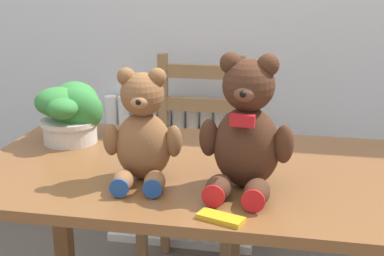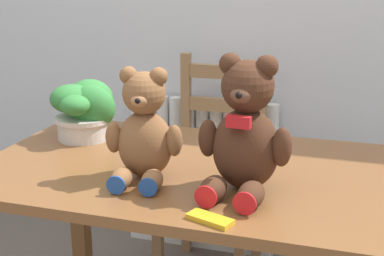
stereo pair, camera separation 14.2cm
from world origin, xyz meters
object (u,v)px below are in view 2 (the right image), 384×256
at_px(potted_plant, 85,108).
at_px(chocolate_bar, 210,219).
at_px(wooden_chair_behind, 214,174).
at_px(teddy_bear_left, 144,132).
at_px(teddy_bear_right, 245,134).

xyz_separation_m(potted_plant, chocolate_bar, (0.58, -0.50, -0.10)).
height_order(wooden_chair_behind, potted_plant, wooden_chair_behind).
distance_m(wooden_chair_behind, potted_plant, 0.74).
height_order(teddy_bear_left, teddy_bear_right, teddy_bear_right).
height_order(teddy_bear_right, chocolate_bar, teddy_bear_right).
distance_m(teddy_bear_left, potted_plant, 0.44).
height_order(wooden_chair_behind, teddy_bear_right, teddy_bear_right).
bearing_deg(teddy_bear_left, wooden_chair_behind, -96.40).
distance_m(wooden_chair_behind, teddy_bear_left, 0.92).
bearing_deg(teddy_bear_left, potted_plant, -48.27).
relative_size(wooden_chair_behind, teddy_bear_left, 3.15).
height_order(teddy_bear_right, potted_plant, teddy_bear_right).
relative_size(teddy_bear_left, potted_plant, 1.18).
bearing_deg(chocolate_bar, potted_plant, 139.36).
height_order(wooden_chair_behind, teddy_bear_left, teddy_bear_left).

